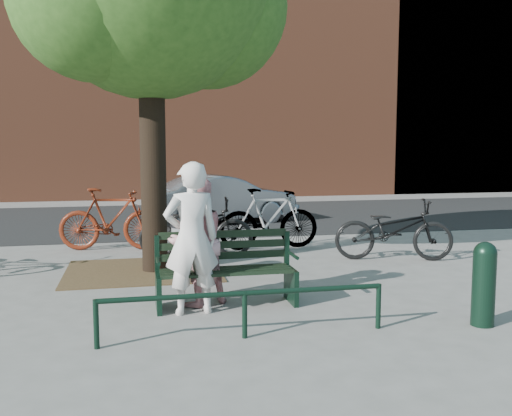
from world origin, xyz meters
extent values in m
plane|color=gray|center=(0.00, 0.00, 0.00)|extent=(90.00, 90.00, 0.00)
cube|color=brown|center=(-1.00, 2.20, 0.01)|extent=(2.40, 2.00, 0.02)
cube|color=black|center=(0.00, 8.50, 0.01)|extent=(40.00, 7.00, 0.01)
cube|color=brown|center=(0.00, 16.00, 6.00)|extent=(45.00, 4.00, 12.00)
cube|color=brown|center=(14.00, 16.00, 7.00)|extent=(10.00, 4.00, 14.00)
cube|color=black|center=(-0.84, 0.00, 0.23)|extent=(0.06, 0.52, 0.45)
cube|color=black|center=(-0.84, 0.23, 0.67)|extent=(0.06, 0.06, 0.44)
cylinder|color=black|center=(-0.84, -0.10, 0.63)|extent=(0.04, 0.36, 0.04)
cube|color=black|center=(0.84, 0.00, 0.23)|extent=(0.06, 0.52, 0.45)
cube|color=black|center=(0.84, 0.23, 0.67)|extent=(0.06, 0.06, 0.44)
cylinder|color=black|center=(0.84, -0.10, 0.63)|extent=(0.04, 0.36, 0.04)
cube|color=black|center=(0.00, 0.00, 0.45)|extent=(1.64, 0.46, 0.04)
cube|color=black|center=(0.00, 0.23, 0.74)|extent=(1.64, 0.03, 0.47)
cylinder|color=black|center=(-1.50, -1.20, 0.25)|extent=(0.06, 0.06, 0.50)
cylinder|color=black|center=(0.00, -1.20, 0.25)|extent=(0.06, 0.06, 0.50)
cylinder|color=black|center=(1.50, -1.20, 0.25)|extent=(0.06, 0.06, 0.50)
cylinder|color=black|center=(0.00, -1.20, 0.48)|extent=(3.00, 0.06, 0.06)
cylinder|color=black|center=(-0.80, 2.20, 1.90)|extent=(0.40, 0.40, 3.80)
sphere|color=#284D18|center=(0.10, 2.50, 4.20)|extent=(2.60, 2.60, 2.60)
imported|color=silver|center=(-0.45, -0.20, 0.91)|extent=(0.71, 0.52, 1.82)
imported|color=pink|center=(-0.34, 0.15, 0.80)|extent=(0.96, 0.88, 1.60)
cylinder|color=black|center=(2.69, -1.35, 0.41)|extent=(0.25, 0.25, 0.82)
sphere|color=black|center=(2.69, -1.35, 0.82)|extent=(0.25, 0.25, 0.25)
cylinder|color=gray|center=(-0.38, 1.73, 0.39)|extent=(0.37, 0.37, 0.77)
cylinder|color=black|center=(-0.38, 1.73, 0.80)|extent=(0.40, 0.40, 0.06)
imported|color=#5B1C0D|center=(-1.54, 4.19, 0.59)|extent=(2.04, 0.86, 1.19)
imported|color=black|center=(-0.03, 3.17, 0.53)|extent=(2.08, 0.90, 1.06)
imported|color=gray|center=(1.42, 3.67, 0.59)|extent=(1.97, 0.62, 1.18)
imported|color=black|center=(3.31, 2.20, 0.53)|extent=(2.15, 1.27, 1.07)
imported|color=slate|center=(1.10, 7.40, 0.62)|extent=(3.94, 2.14, 1.23)
camera|label=1|loc=(-1.10, -6.89, 2.04)|focal=40.00mm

